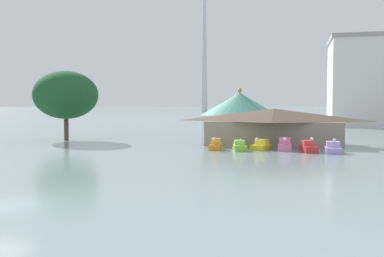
% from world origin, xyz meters
% --- Properties ---
extents(ground_plane, '(2000.00, 2000.00, 0.00)m').
position_xyz_m(ground_plane, '(0.00, 0.00, 0.00)').
color(ground_plane, gray).
extents(pedal_boat_orange, '(1.39, 2.41, 1.53)m').
position_xyz_m(pedal_boat_orange, '(5.82, 30.62, 0.53)').
color(pedal_boat_orange, orange).
rests_on(pedal_boat_orange, ground).
extents(pedal_boat_lime, '(1.94, 2.84, 1.46)m').
position_xyz_m(pedal_boat_lime, '(8.68, 30.36, 0.48)').
color(pedal_boat_lime, '#8CCC3F').
rests_on(pedal_boat_lime, ground).
extents(pedal_boat_yellow, '(2.36, 3.03, 1.52)m').
position_xyz_m(pedal_boat_yellow, '(11.03, 31.74, 0.50)').
color(pedal_boat_yellow, yellow).
rests_on(pedal_boat_yellow, ground).
extents(pedal_boat_pink, '(1.60, 2.93, 1.60)m').
position_xyz_m(pedal_boat_pink, '(13.78, 31.84, 0.60)').
color(pedal_boat_pink, pink).
rests_on(pedal_boat_pink, ground).
extents(pedal_boat_red, '(2.08, 2.89, 1.77)m').
position_xyz_m(pedal_boat_red, '(16.42, 30.38, 0.53)').
color(pedal_boat_red, red).
rests_on(pedal_boat_red, ground).
extents(pedal_boat_lavender, '(1.66, 2.72, 1.70)m').
position_xyz_m(pedal_boat_lavender, '(19.03, 30.10, 0.51)').
color(pedal_boat_lavender, '#B299D8').
rests_on(pedal_boat_lavender, ground).
extents(boathouse, '(18.50, 8.89, 4.79)m').
position_xyz_m(boathouse, '(12.17, 38.55, 2.51)').
color(boathouse, gray).
rests_on(boathouse, ground).
extents(green_roof_pavilion, '(11.77, 11.77, 7.82)m').
position_xyz_m(green_roof_pavilion, '(6.74, 46.22, 4.19)').
color(green_roof_pavilion, '#993328').
rests_on(green_roof_pavilion, ground).
extents(shoreline_tree_tall_left, '(9.50, 9.50, 10.33)m').
position_xyz_m(shoreline_tree_tall_left, '(-18.28, 39.17, 6.75)').
color(shoreline_tree_tall_left, brown).
rests_on(shoreline_tree_tall_left, ground).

